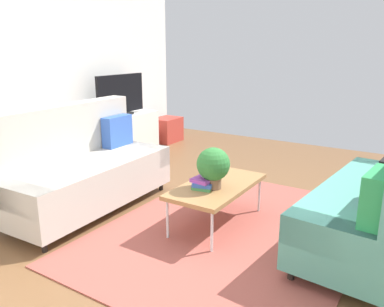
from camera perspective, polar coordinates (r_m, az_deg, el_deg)
name	(u,v)px	position (r m, az deg, el deg)	size (l,w,h in m)	color
ground_plane	(201,225)	(3.89, 1.34, -10.43)	(7.68, 7.68, 0.00)	brown
wall_far	(11,67)	(5.50, -24.92, 11.45)	(6.40, 0.12, 2.90)	white
area_rug	(232,231)	(3.79, 5.92, -11.16)	(2.90, 2.20, 0.01)	#9E4C42
couch_beige	(83,168)	(4.31, -15.71, -2.11)	(1.93, 0.91, 1.10)	#B2ADA3
couch_green	(384,203)	(3.61, 26.30, -6.50)	(1.97, 1.01, 1.10)	teal
coffee_table	(217,187)	(3.76, 3.70, -4.89)	(1.10, 0.56, 0.42)	#9E7042
tv_console	(122,135)	(6.40, -10.26, 2.73)	(1.40, 0.44, 0.64)	silver
tv	(121,96)	(6.28, -10.40, 8.34)	(1.00, 0.20, 0.64)	black
storage_trunk	(167,130)	(7.19, -3.71, 3.50)	(0.52, 0.40, 0.44)	#B2382D
potted_plant	(213,166)	(3.57, 3.13, -1.79)	(0.31, 0.31, 0.39)	brown
table_book_0	(205,186)	(3.66, 1.88, -4.75)	(0.24, 0.18, 0.03)	#3F8C4C
table_book_1	(205,183)	(3.65, 1.88, -4.27)	(0.24, 0.18, 0.04)	#3359B2
table_book_2	(205,179)	(3.63, 1.89, -3.75)	(0.24, 0.18, 0.03)	purple
vase_0	(91,115)	(5.96, -14.58, 5.45)	(0.11, 0.11, 0.15)	#4C72B2
bottle_0	(104,113)	(6.01, -12.80, 5.74)	(0.04, 0.04, 0.17)	silver
bottle_1	(108,112)	(6.07, -12.18, 5.98)	(0.06, 0.06, 0.20)	#3359B2
bottle_2	(113,111)	(6.15, -11.49, 6.11)	(0.04, 0.04, 0.19)	purple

